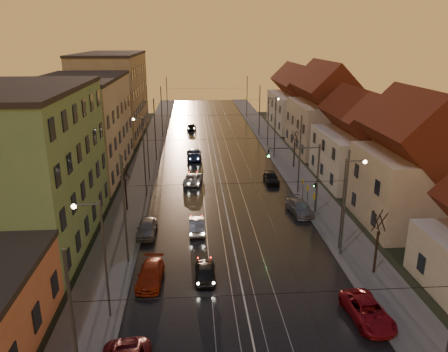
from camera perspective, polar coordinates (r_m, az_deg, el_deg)
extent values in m
plane|color=black|center=(28.42, 3.48, -19.52)|extent=(160.00, 160.00, 0.00)
cube|color=black|center=(64.77, -1.13, 2.45)|extent=(16.00, 120.00, 0.04)
cube|color=#4C4C4C|center=(65.02, -9.97, 2.29)|extent=(4.00, 120.00, 0.15)
cube|color=#4C4C4C|center=(66.02, 7.58, 2.64)|extent=(4.00, 120.00, 0.15)
cube|color=gray|center=(64.69, -3.08, 2.44)|extent=(0.06, 120.00, 0.03)
cube|color=gray|center=(64.73, -1.81, 2.46)|extent=(0.06, 120.00, 0.03)
cube|color=gray|center=(64.80, -0.45, 2.49)|extent=(0.06, 120.00, 0.03)
cube|color=gray|center=(64.91, 0.81, 2.52)|extent=(0.06, 120.00, 0.03)
cube|color=#64935D|center=(40.49, -24.58, 0.83)|extent=(10.00, 18.00, 13.00)
cube|color=#C0B894|center=(59.20, -18.11, 6.04)|extent=(10.00, 20.00, 12.00)
cube|color=#957960|center=(82.25, -14.33, 10.18)|extent=(10.00, 24.00, 14.00)
cube|color=#BDAA92|center=(44.66, 23.07, -1.53)|extent=(8.50, 10.00, 7.00)
pyramid|color=#511C12|center=(43.30, 23.93, 5.23)|extent=(8.67, 10.20, 3.80)
cube|color=beige|center=(56.11, 17.17, 2.36)|extent=(9.00, 12.00, 6.00)
pyramid|color=#511C12|center=(55.13, 17.60, 6.97)|extent=(9.18, 12.24, 3.20)
cube|color=#BDAA92|center=(69.74, 12.89, 6.27)|extent=(9.00, 14.00, 7.50)
pyramid|color=#511C12|center=(68.86, 13.22, 10.96)|extent=(9.18, 14.28, 4.00)
cube|color=beige|center=(86.91, 9.47, 8.37)|extent=(9.00, 16.00, 6.50)
pyramid|color=#511C12|center=(86.25, 9.64, 11.64)|extent=(9.18, 16.32, 3.50)
cylinder|color=#595B60|center=(21.41, -18.87, -19.77)|extent=(0.16, 0.16, 9.00)
cylinder|color=#595B60|center=(34.26, -12.86, -4.44)|extent=(0.16, 0.16, 9.00)
cylinder|color=#595B60|center=(35.86, 15.48, -3.63)|extent=(0.16, 0.16, 9.00)
cylinder|color=#595B60|center=(48.37, -10.36, 2.30)|extent=(0.16, 0.16, 9.00)
cylinder|color=#595B60|center=(49.51, 9.85, 2.69)|extent=(0.16, 0.16, 9.00)
cylinder|color=#595B60|center=(62.89, -9.00, 5.96)|extent=(0.16, 0.16, 9.00)
cylinder|color=#595B60|center=(63.77, 6.68, 6.23)|extent=(0.16, 0.16, 9.00)
cylinder|color=#595B60|center=(77.59, -8.14, 8.24)|extent=(0.16, 0.16, 9.00)
cylinder|color=#595B60|center=(78.31, 4.65, 8.45)|extent=(0.16, 0.16, 9.00)
cylinder|color=#595B60|center=(95.36, -7.45, 10.05)|extent=(0.16, 0.16, 9.00)
cylinder|color=#595B60|center=(95.95, 3.02, 10.22)|extent=(0.16, 0.16, 9.00)
cylinder|color=#595B60|center=(28.27, -15.23, -10.75)|extent=(0.14, 0.14, 8.00)
cylinder|color=#595B60|center=(26.88, -17.56, -3.57)|extent=(1.60, 0.10, 0.10)
sphere|color=#FFD88C|center=(27.09, -19.02, -3.78)|extent=(0.32, 0.32, 0.32)
cylinder|color=#595B60|center=(36.98, 15.20, -3.77)|extent=(0.14, 0.14, 8.00)
cylinder|color=#595B60|center=(36.07, 16.89, 1.91)|extent=(1.60, 0.10, 0.10)
sphere|color=#FFD88C|center=(36.36, 17.94, 1.77)|extent=(0.32, 0.32, 0.32)
cylinder|color=#595B60|center=(54.29, -9.91, 3.48)|extent=(0.14, 0.14, 8.00)
cylinder|color=#595B60|center=(53.57, -10.99, 7.40)|extent=(1.60, 0.10, 0.10)
sphere|color=#FFD88C|center=(53.68, -11.75, 7.26)|extent=(0.32, 0.32, 0.32)
cylinder|color=#595B60|center=(70.66, 5.78, 6.98)|extent=(0.14, 0.14, 8.00)
cylinder|color=#595B60|center=(70.19, 6.53, 10.03)|extent=(1.60, 0.10, 0.10)
sphere|color=#FFD88C|center=(70.34, 7.11, 9.94)|extent=(0.32, 0.32, 0.32)
cylinder|color=#595B60|center=(44.33, 12.11, -0.47)|extent=(0.20, 0.20, 7.20)
cylinder|color=#595B60|center=(42.76, 9.04, 3.65)|extent=(5.20, 0.14, 0.14)
imported|color=black|center=(42.44, 5.83, 2.83)|extent=(0.15, 0.18, 0.90)
sphere|color=#19FF3F|center=(42.36, 5.86, 2.60)|extent=(0.20, 0.20, 0.20)
cylinder|color=black|center=(45.63, -12.67, -2.43)|extent=(0.18, 0.18, 3.50)
cylinder|color=black|center=(44.87, -12.58, 0.67)|extent=(0.37, 0.92, 1.61)
cylinder|color=black|center=(45.06, -12.95, 0.71)|extent=(0.91, 0.40, 1.61)
cylinder|color=black|center=(44.78, -13.20, 0.59)|extent=(0.37, 0.92, 1.61)
cylinder|color=black|center=(44.60, -12.77, 0.55)|extent=(0.84, 0.54, 1.62)
cylinder|color=black|center=(35.00, 19.22, -9.48)|extent=(0.18, 0.18, 3.50)
cylinder|color=black|center=(34.11, 19.96, -5.57)|extent=(0.37, 0.92, 1.61)
cylinder|color=black|center=(34.11, 19.37, -5.50)|extent=(0.91, 0.40, 1.61)
cylinder|color=black|center=(33.79, 19.34, -5.73)|extent=(0.37, 0.92, 1.61)
cylinder|color=black|center=(33.82, 19.99, -5.78)|extent=(0.84, 0.54, 1.62)
cylinder|color=black|center=(60.02, 9.15, 2.68)|extent=(0.18, 0.18, 3.50)
cylinder|color=black|center=(59.55, 9.47, 5.07)|extent=(0.37, 0.92, 1.61)
cylinder|color=black|center=(59.62, 9.14, 5.11)|extent=(0.91, 0.40, 1.61)
cylinder|color=black|center=(59.28, 9.06, 5.04)|extent=(0.37, 0.92, 1.61)
cylinder|color=black|center=(59.24, 9.43, 5.01)|extent=(0.84, 0.54, 1.62)
imported|color=black|center=(33.10, -2.48, -12.27)|extent=(1.54, 3.72, 1.26)
imported|color=gray|center=(40.38, -3.58, -6.42)|extent=(1.45, 3.99, 1.31)
imported|color=#B1B1B1|center=(53.42, -4.04, -0.30)|extent=(2.63, 4.71, 1.25)
imported|color=navy|center=(64.09, -3.95, 2.93)|extent=(2.22, 5.26, 1.52)
imported|color=black|center=(84.22, -4.29, 6.45)|extent=(1.86, 3.84, 1.26)
imported|color=#A42C10|center=(33.08, -9.60, -12.56)|extent=(2.04, 4.43, 1.26)
imported|color=gray|center=(40.32, -10.04, -6.64)|extent=(1.77, 4.18, 1.41)
imported|color=maroon|center=(30.24, 18.24, -16.43)|extent=(2.55, 4.84, 1.30)
imported|color=gray|center=(44.93, 9.84, -4.06)|extent=(2.45, 4.76, 1.32)
imported|color=black|center=(53.78, 6.17, -0.17)|extent=(1.64, 4.01, 1.36)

